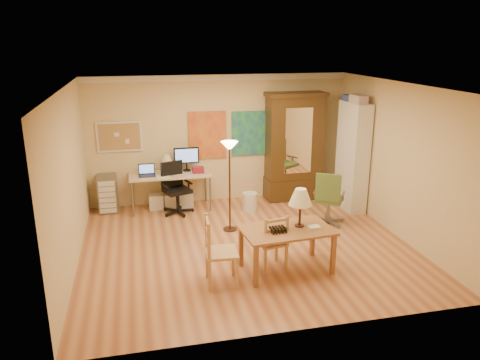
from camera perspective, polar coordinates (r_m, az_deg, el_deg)
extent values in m
plane|color=#A45C3A|center=(8.10, 0.74, -8.00)|extent=(5.50, 5.50, 0.00)
cube|color=white|center=(9.78, -2.64, 12.38)|extent=(5.50, 0.08, 0.12)
cube|color=tan|center=(9.80, -14.48, 5.14)|extent=(0.90, 0.04, 0.62)
cube|color=gold|center=(9.92, -3.98, 5.47)|extent=(0.80, 0.04, 1.00)
cube|color=#23598C|center=(10.09, 1.10, 5.71)|extent=(0.75, 0.04, 0.95)
cube|color=brown|center=(7.08, 5.74, -6.08)|extent=(1.42, 0.93, 0.04)
cube|color=brown|center=(6.72, 1.96, -10.47)|extent=(0.07, 0.07, 0.64)
cube|color=brown|center=(7.19, 11.29, -8.90)|extent=(0.07, 0.07, 0.64)
cube|color=brown|center=(7.30, 0.13, -8.13)|extent=(0.07, 0.07, 0.64)
cube|color=brown|center=(7.74, 8.84, -6.85)|extent=(0.07, 0.07, 0.64)
cylinder|color=black|center=(7.19, 7.25, -5.52)|extent=(0.14, 0.14, 0.02)
cylinder|color=black|center=(7.13, 7.31, -4.24)|extent=(0.04, 0.04, 0.36)
cone|color=#F5E7C0|center=(7.03, 7.39, -2.05)|extent=(0.36, 0.36, 0.25)
cube|color=white|center=(7.15, 9.03, -5.68)|extent=(0.19, 0.15, 0.03)
cube|color=black|center=(6.94, 4.66, -6.04)|extent=(0.27, 0.22, 0.07)
cube|color=tan|center=(7.22, 3.83, -7.59)|extent=(0.47, 0.46, 0.04)
cube|color=tan|center=(7.52, 4.45, -8.40)|extent=(0.04, 0.04, 0.40)
cube|color=tan|center=(7.38, 1.96, -8.87)|extent=(0.04, 0.04, 0.40)
cube|color=tan|center=(7.26, 5.66, -9.44)|extent=(0.04, 0.04, 0.40)
cube|color=tan|center=(7.11, 3.09, -9.96)|extent=(0.04, 0.04, 0.40)
cube|color=tan|center=(7.07, 5.77, -6.14)|extent=(0.04, 0.04, 0.47)
cube|color=tan|center=(6.92, 3.15, -6.60)|extent=(0.04, 0.04, 0.47)
cube|color=tan|center=(6.97, 4.48, -6.02)|extent=(0.36, 0.09, 0.05)
cube|color=tan|center=(6.75, -2.27, -8.83)|extent=(0.48, 0.50, 0.04)
cube|color=tan|center=(6.70, -0.38, -11.41)|extent=(0.05, 0.05, 0.46)
cube|color=tan|center=(7.06, -0.86, -9.87)|extent=(0.05, 0.05, 0.46)
cube|color=tan|center=(6.67, -3.72, -11.63)|extent=(0.05, 0.05, 0.46)
cube|color=tan|center=(7.03, -4.02, -10.05)|extent=(0.05, 0.05, 0.46)
cube|color=tan|center=(6.44, -3.81, -7.57)|extent=(0.05, 0.05, 0.53)
cube|color=tan|center=(6.81, -4.11, -6.16)|extent=(0.05, 0.05, 0.53)
cube|color=tan|center=(6.60, -3.97, -6.42)|extent=(0.06, 0.41, 0.05)
cylinder|color=#3E2519|center=(8.73, -1.23, -6.00)|extent=(0.25, 0.25, 0.03)
cylinder|color=#3E2519|center=(8.45, -1.26, -1.06)|extent=(0.03, 0.03, 1.57)
cone|color=#FFE0A5|center=(8.24, -1.30, 4.27)|extent=(0.30, 0.30, 0.13)
cube|color=tan|center=(9.66, -8.51, 0.66)|extent=(1.65, 0.72, 0.03)
cylinder|color=slate|center=(9.46, -12.94, -2.35)|extent=(0.04, 0.04, 0.72)
cylinder|color=slate|center=(9.56, -3.63, -1.72)|extent=(0.04, 0.04, 0.72)
cylinder|color=slate|center=(10.05, -12.96, -1.20)|extent=(0.04, 0.04, 0.72)
cylinder|color=slate|center=(10.14, -4.20, -0.63)|extent=(0.04, 0.04, 0.72)
cube|color=black|center=(9.58, -11.26, 0.53)|extent=(0.33, 0.23, 0.02)
cube|color=black|center=(9.71, -11.33, 1.43)|extent=(0.33, 0.06, 0.21)
cube|color=black|center=(9.75, -6.55, 3.00)|extent=(0.52, 0.04, 0.33)
cone|color=#F5E7C0|center=(9.67, -8.95, 2.66)|extent=(0.21, 0.21, 0.12)
cube|color=white|center=(9.50, -9.37, 0.45)|extent=(0.26, 0.33, 0.01)
cube|color=maroon|center=(9.64, -5.14, 1.23)|extent=(0.23, 0.17, 0.12)
cube|color=white|center=(9.87, -10.18, -2.63)|extent=(0.29, 0.25, 0.31)
cube|color=white|center=(9.89, -8.39, -2.51)|extent=(0.29, 0.25, 0.31)
cube|color=silver|center=(9.91, -6.60, -2.38)|extent=(0.29, 0.25, 0.31)
cylinder|color=black|center=(9.53, -7.62, -2.62)|extent=(0.06, 0.06, 0.40)
cube|color=black|center=(9.46, -7.67, -1.30)|extent=(0.61, 0.60, 0.07)
cube|color=black|center=(9.56, -8.31, 0.76)|extent=(0.45, 0.20, 0.52)
cube|color=black|center=(9.31, -9.15, -0.75)|extent=(0.14, 0.30, 0.03)
cube|color=black|center=(9.52, -6.29, -0.24)|extent=(0.14, 0.30, 0.03)
cylinder|color=slate|center=(9.10, 10.70, -3.72)|extent=(0.06, 0.06, 0.40)
cube|color=#4C622C|center=(9.02, 10.78, -2.34)|extent=(0.65, 0.64, 0.07)
cube|color=#4C622C|center=(8.72, 10.70, -0.93)|extent=(0.42, 0.28, 0.52)
cube|color=slate|center=(8.95, 12.48, -1.65)|extent=(0.19, 0.28, 0.03)
cube|color=slate|center=(9.01, 9.18, -1.34)|extent=(0.19, 0.28, 0.03)
cube|color=slate|center=(9.90, -15.82, -1.59)|extent=(0.38, 0.43, 0.76)
cube|color=silver|center=(9.69, -15.87, -2.01)|extent=(0.32, 0.02, 0.65)
cube|color=#3A2410|center=(10.21, 6.59, 3.87)|extent=(1.18, 0.54, 2.25)
cube|color=#3A2410|center=(10.45, 6.43, -0.89)|extent=(1.22, 0.58, 0.45)
cube|color=white|center=(9.91, 7.15, 4.73)|extent=(0.59, 0.01, 1.39)
cube|color=#3A2410|center=(10.02, 6.82, 10.34)|extent=(1.27, 0.60, 0.09)
cube|color=white|center=(9.79, 13.55, 2.79)|extent=(0.33, 0.88, 2.20)
cube|color=#993333|center=(9.78, 13.51, -0.71)|extent=(0.20, 0.44, 0.26)
cube|color=#334C99|center=(9.82, 13.04, 7.20)|extent=(0.20, 0.31, 0.22)
cylinder|color=silver|center=(9.60, 1.20, -2.68)|extent=(0.31, 0.31, 0.38)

